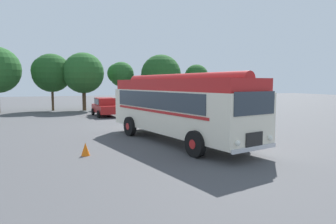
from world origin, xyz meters
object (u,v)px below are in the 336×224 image
(traffic_cone, at_px, (85,149))
(car_mid_right, at_px, (163,105))
(car_near_left, at_px, (105,107))
(car_mid_left, at_px, (133,106))
(vintage_bus, at_px, (178,105))

(traffic_cone, bearing_deg, car_mid_right, 61.19)
(car_near_left, xyz_separation_m, traffic_cone, (-2.72, -15.10, -0.57))
(car_mid_left, bearing_deg, vintage_bus, -92.53)
(vintage_bus, xyz_separation_m, car_near_left, (-1.99, 13.52, -1.05))
(vintage_bus, relative_size, traffic_cone, 18.87)
(vintage_bus, bearing_deg, car_mid_right, 74.94)
(car_near_left, height_order, car_mid_left, same)
(car_near_left, distance_m, traffic_cone, 15.35)
(car_near_left, bearing_deg, car_mid_right, 1.58)
(vintage_bus, xyz_separation_m, car_mid_right, (3.68, 13.68, -1.05))
(vintage_bus, height_order, car_mid_right, vintage_bus)
(vintage_bus, height_order, car_near_left, vintage_bus)
(vintage_bus, distance_m, traffic_cone, 5.23)
(car_mid_left, distance_m, car_mid_right, 3.10)
(car_near_left, relative_size, car_mid_left, 1.01)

